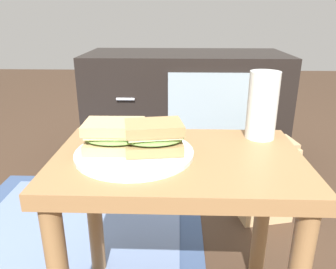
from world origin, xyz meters
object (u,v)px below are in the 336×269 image
Objects in this scene: sandwich_front at (113,136)px; sandwich_back at (152,137)px; tv_cabinet at (184,111)px; beer_glass at (261,107)px; plate at (133,152)px; paper_bag at (265,181)px.

sandwich_back is at bearing -2.44° from sandwich_front.
tv_cabinet is at bearing 84.83° from sandwich_back.
beer_glass is at bearing -77.92° from tv_cabinet.
sandwich_front is 0.83× the size of beer_glass.
tv_cabinet is 0.98m from sandwich_front.
sandwich_back reaches higher than sandwich_front.
tv_cabinet is at bearing 79.52° from sandwich_front.
sandwich_back is 0.86× the size of beer_glass.
beer_glass reaches higher than sandwich_back.
sandwich_front is at bearing 177.56° from plate.
paper_bag is (0.43, 0.45, -0.31)m from plate.
plate is 0.34m from beer_glass.
beer_glass is at bearing 18.55° from sandwich_front.
tv_cabinet is at bearing 82.17° from plate.
tv_cabinet is 3.60× the size of plate.
beer_glass is at bearing 24.88° from sandwich_back.
sandwich_back is at bearing -95.17° from tv_cabinet.
beer_glass reaches higher than tv_cabinet.
tv_cabinet reaches higher than plate.
plate is at bearing -97.83° from tv_cabinet.
sandwich_back is at bearing -2.44° from plate.
plate is at bearing -2.44° from sandwich_front.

